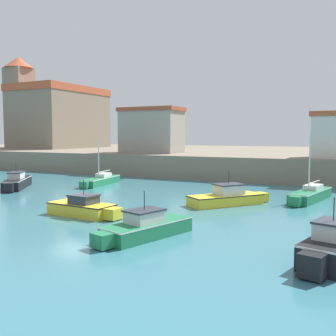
% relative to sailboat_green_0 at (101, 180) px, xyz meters
% --- Properties ---
extents(ground_plane, '(200.00, 200.00, 0.00)m').
position_rel_sailboat_green_0_xyz_m(ground_plane, '(6.55, -12.11, -0.45)').
color(ground_plane, teal).
extents(quay_seawall, '(120.00, 40.00, 2.59)m').
position_rel_sailboat_green_0_xyz_m(quay_seawall, '(6.55, 27.52, 0.85)').
color(quay_seawall, gray).
rests_on(quay_seawall, ground).
extents(sailboat_green_0, '(2.24, 6.49, 4.37)m').
position_rel_sailboat_green_0_xyz_m(sailboat_green_0, '(0.00, 0.00, 0.00)').
color(sailboat_green_0, '#237A4C').
rests_on(sailboat_green_0, ground).
extents(sailboat_green_1, '(2.61, 6.56, 4.97)m').
position_rel_sailboat_green_0_xyz_m(sailboat_green_1, '(19.73, -0.78, 0.04)').
color(sailboat_green_1, '#237A4C').
rests_on(sailboat_green_1, ground).
extents(motorboat_black_2, '(2.49, 4.90, 2.59)m').
position_rel_sailboat_green_0_xyz_m(motorboat_black_2, '(22.23, -15.56, 0.19)').
color(motorboat_black_2, black).
rests_on(motorboat_black_2, ground).
extents(motorboat_yellow_3, '(4.95, 5.79, 2.38)m').
position_rel_sailboat_green_0_xyz_m(motorboat_yellow_3, '(14.70, -5.06, 0.08)').
color(motorboat_yellow_3, yellow).
rests_on(motorboat_yellow_3, ground).
extents(motorboat_green_4, '(2.98, 5.65, 2.28)m').
position_rel_sailboat_green_0_xyz_m(motorboat_green_4, '(13.85, -15.41, 0.06)').
color(motorboat_green_4, '#237A4C').
rests_on(motorboat_green_4, ground).
extents(motorboat_yellow_5, '(5.13, 2.12, 2.21)m').
position_rel_sailboat_green_0_xyz_m(motorboat_yellow_5, '(7.95, -12.65, 0.05)').
color(motorboat_yellow_5, yellow).
rests_on(motorboat_yellow_5, ground).
extents(motorboat_black_7, '(4.41, 5.75, 2.44)m').
position_rel_sailboat_green_0_xyz_m(motorboat_black_7, '(-5.38, -5.56, 0.14)').
color(motorboat_black_7, black).
rests_on(motorboat_black_7, ground).
extents(church, '(15.31, 16.05, 16.23)m').
position_rel_sailboat_green_0_xyz_m(church, '(-26.45, 22.79, 7.98)').
color(church, gray).
rests_on(church, quay_seawall).
extents(lighthouse, '(2.08, 2.08, 13.38)m').
position_rel_sailboat_green_0_xyz_m(lighthouse, '(-33.45, 20.71, 8.64)').
color(lighthouse, silver).
rests_on(lighthouse, quay_seawall).
extents(harbor_shed_near_wharf, '(7.92, 4.58, 5.82)m').
position_rel_sailboat_green_0_xyz_m(harbor_shed_near_wharf, '(-1.45, 13.18, 5.08)').
color(harbor_shed_near_wharf, gray).
rests_on(harbor_shed_near_wharf, quay_seawall).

